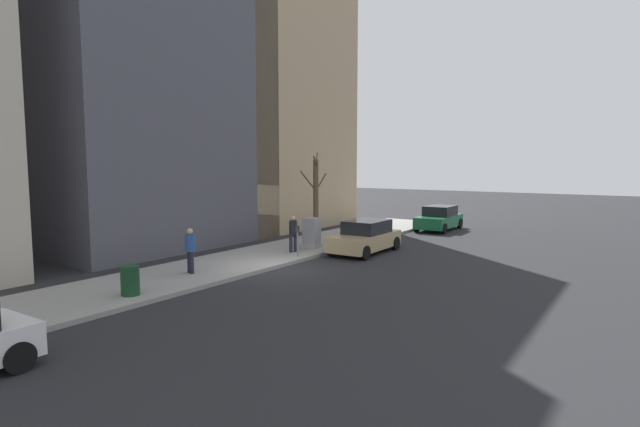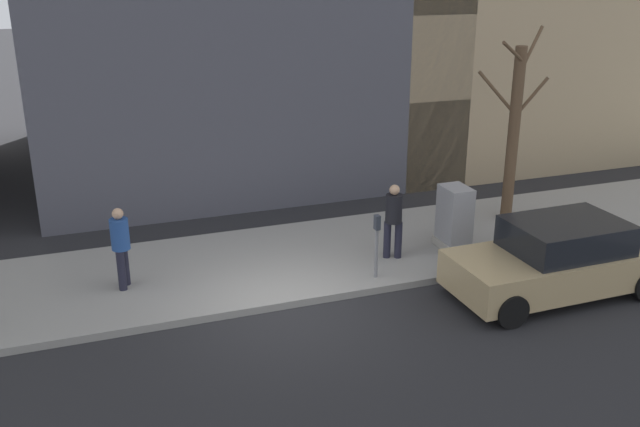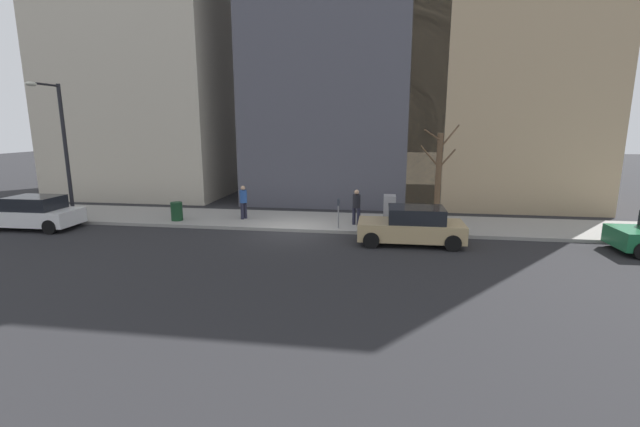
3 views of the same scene
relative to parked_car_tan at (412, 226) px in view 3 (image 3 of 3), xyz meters
name	(u,v)px [view 3 (image 3 of 3)]	position (x,y,z in m)	size (l,w,h in m)	color
ground_plane	(292,232)	(1.16, 5.21, -0.74)	(120.00, 120.00, 0.00)	#232326
sidewalk	(301,221)	(3.16, 5.21, -0.66)	(4.00, 36.00, 0.15)	gray
parked_car_tan	(412,226)	(0.00, 0.00, 0.00)	(1.96, 4.22, 1.52)	tan
parked_car_white	(33,213)	(0.05, 17.25, 0.00)	(1.98, 4.23, 1.52)	white
parking_meter	(338,210)	(1.61, 3.16, 0.24)	(0.14, 0.10, 1.35)	slate
utility_box	(389,211)	(2.46, 0.89, 0.11)	(0.83, 0.61, 1.43)	#A8A399
streetlamp	(61,141)	(1.44, 16.53, 3.28)	(1.97, 0.32, 6.50)	black
bare_tree	(438,175)	(3.76, -1.38, 1.66)	(1.00, 1.80, 4.63)	brown
trash_bin	(177,211)	(2.06, 11.17, -0.14)	(0.56, 0.56, 0.90)	#14381E
pedestrian_near_meter	(356,205)	(2.42, 2.41, 0.35)	(0.36, 0.38, 1.66)	#1E1E2D
pedestrian_midblock	(243,200)	(2.89, 8.04, 0.35)	(0.38, 0.36, 1.66)	#1E1E2D
office_tower_left	(497,40)	(12.05, -5.42, 9.14)	(10.79, 10.79, 19.75)	tan
office_block_center	(347,34)	(12.44, 3.85, 9.84)	(11.57, 11.57, 21.15)	#4C4C56
office_tower_right	(153,32)	(12.18, 17.29, 10.31)	(11.04, 11.04, 22.09)	#BCB29E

